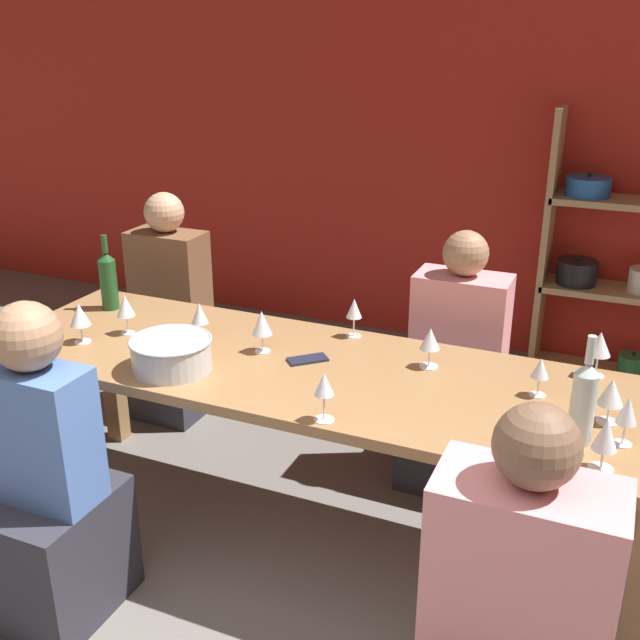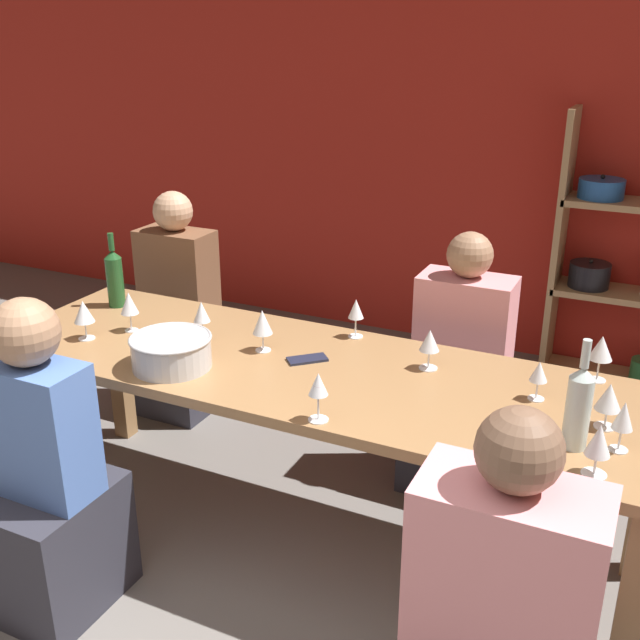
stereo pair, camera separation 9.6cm
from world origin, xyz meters
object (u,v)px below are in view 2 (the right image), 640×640
object	(u,v)px
mixing_bowl	(171,351)
person_far_b	(459,393)
person_near_a	(50,496)
wine_glass_red_c	(318,386)
wine_glass_red_e	(84,313)
wine_glass_red_d	(623,417)
cell_phone	(308,359)
wine_glass_white_b	(430,342)
wine_glass_white_a	(129,304)
dining_table	(309,387)
wine_glass_red_a	(356,310)
person_far_a	(182,330)
wine_glass_red_b	(262,323)
wine_glass_empty_b	(539,373)
wine_glass_empty_a	(599,441)
wine_glass_red_f	(601,349)
wine_glass_empty_d	(202,313)
wine_bottle_green	(115,277)
wine_bottle_dark	(578,406)
wine_glass_empty_c	(609,397)

from	to	relation	value
mixing_bowl	person_far_b	size ratio (longest dim) A/B	0.26
person_near_a	wine_glass_red_c	bearing A→B (deg)	22.85
wine_glass_red_e	person_near_a	distance (m)	0.77
wine_glass_red_d	cell_phone	xyz separation A→B (m)	(-1.13, 0.18, -0.11)
wine_glass_white_b	wine_glass_white_a	bearing A→B (deg)	-171.72
dining_table	person_near_a	xyz separation A→B (m)	(-0.64, -0.71, -0.23)
wine_glass_red_a	person_far_a	xyz separation A→B (m)	(-1.18, 0.41, -0.45)
wine_glass_red_c	mixing_bowl	bearing A→B (deg)	168.83
cell_phone	wine_glass_red_b	bearing A→B (deg)	177.53
wine_glass_empty_b	person_far_a	xyz separation A→B (m)	(-1.95, 0.65, -0.43)
dining_table	wine_glass_empty_a	distance (m)	1.11
wine_glass_red_e	wine_glass_red_f	xyz separation A→B (m)	(1.92, 0.49, 0.01)
person_near_a	wine_glass_empty_b	bearing A→B (deg)	29.08
wine_glass_white_a	wine_glass_red_c	xyz separation A→B (m)	(1.03, -0.35, 0.00)
wine_glass_red_e	person_near_a	bearing A→B (deg)	-62.57
wine_glass_white_a	wine_glass_red_e	distance (m)	0.18
wine_glass_white_a	wine_glass_empty_d	world-z (taller)	wine_glass_empty_d
wine_glass_empty_b	wine_glass_white_b	xyz separation A→B (m)	(-0.41, 0.08, 0.01)
wine_glass_red_b	person_near_a	distance (m)	0.98
mixing_bowl	wine_glass_white_b	size ratio (longest dim) A/B	1.97
wine_glass_red_b	wine_glass_red_d	world-z (taller)	wine_glass_red_b
wine_glass_red_b	wine_glass_empty_d	xyz separation A→B (m)	(-0.26, -0.03, 0.01)
wine_bottle_green	wine_glass_red_c	bearing A→B (deg)	-23.65
wine_glass_red_c	person_near_a	world-z (taller)	person_near_a
wine_glass_empty_a	wine_glass_red_e	xyz separation A→B (m)	(-1.98, 0.15, 0.00)
dining_table	wine_glass_empty_a	bearing A→B (deg)	-16.04
wine_glass_red_c	wine_glass_empty_d	world-z (taller)	wine_glass_empty_d
wine_bottle_dark	wine_glass_red_e	distance (m)	1.91
wine_bottle_green	wine_glass_red_b	xyz separation A→B (m)	(0.85, -0.15, -0.02)
cell_phone	wine_bottle_green	bearing A→B (deg)	171.14
wine_glass_empty_a	wine_glass_white_b	distance (m)	0.80
wine_bottle_dark	wine_glass_empty_a	world-z (taller)	wine_bottle_dark
wine_glass_red_c	wine_glass_empty_c	xyz separation A→B (m)	(0.84, 0.35, -0.02)
wine_glass_red_d	wine_glass_red_e	bearing A→B (deg)	-179.42
wine_glass_red_a	wine_glass_empty_b	world-z (taller)	wine_glass_red_a
wine_glass_red_b	wine_glass_red_c	distance (m)	0.60
wine_glass_empty_a	wine_glass_empty_c	size ratio (longest dim) A/B	1.06
wine_glass_empty_d	person_far_a	bearing A→B (deg)	131.83
wine_glass_empty_c	cell_phone	distance (m)	1.08
mixing_bowl	wine_bottle_green	bearing A→B (deg)	145.06
wine_glass_white_b	wine_glass_empty_d	world-z (taller)	wine_glass_empty_d
wine_glass_empty_b	wine_bottle_dark	bearing A→B (deg)	-59.04
wine_glass_red_c	wine_glass_red_d	world-z (taller)	wine_glass_red_c
wine_glass_red_b	wine_glass_empty_d	size ratio (longest dim) A/B	0.99
person_far_a	wine_glass_red_e	bearing A→B (deg)	102.53
dining_table	wine_glass_white_a	world-z (taller)	wine_glass_white_a
wine_glass_red_a	wine_glass_empty_b	xyz separation A→B (m)	(0.77, -0.24, -0.02)
wine_glass_white_b	person_far_a	distance (m)	1.70
wine_glass_red_b	person_far_b	bearing A→B (deg)	45.44
wine_bottle_green	wine_glass_red_d	xyz separation A→B (m)	(2.17, -0.34, -0.03)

